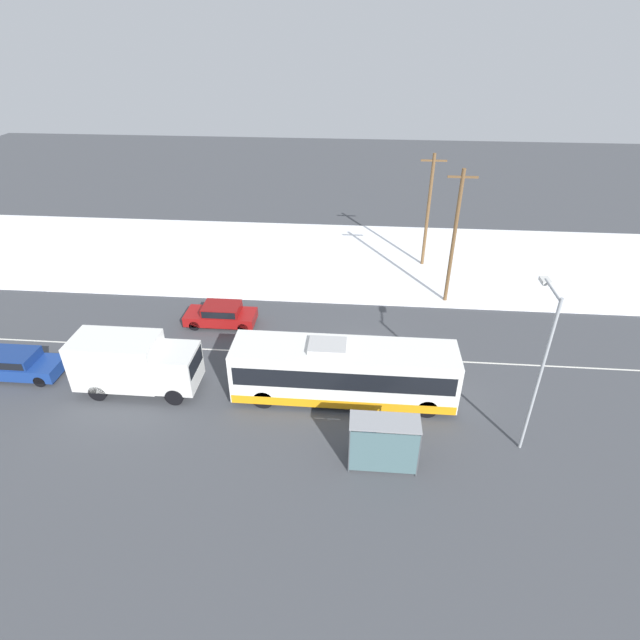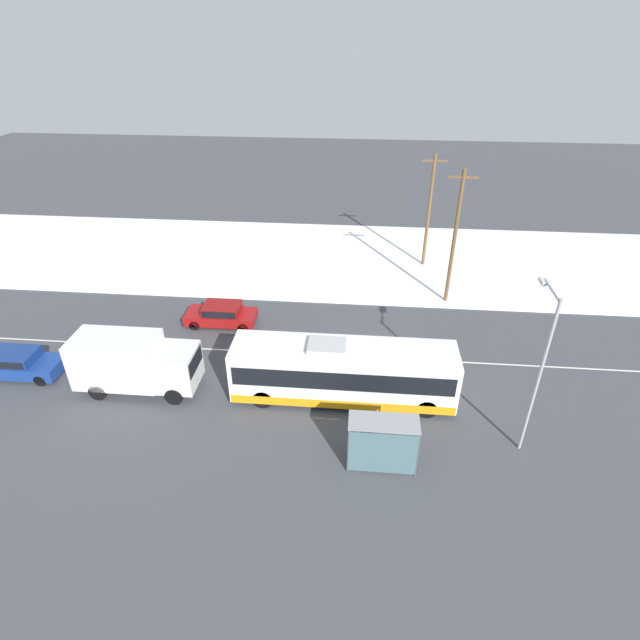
{
  "view_description": "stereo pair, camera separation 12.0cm",
  "coord_description": "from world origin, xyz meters",
  "px_view_note": "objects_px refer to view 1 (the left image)",
  "views": [
    {
      "loc": [
        -0.44,
        -23.13,
        16.34
      ],
      "look_at": [
        -2.54,
        1.51,
        1.4
      ],
      "focal_mm": 28.0,
      "sensor_mm": 36.0,
      "label": 1
    },
    {
      "loc": [
        -0.32,
        -23.12,
        16.34
      ],
      "look_at": [
        -2.54,
        1.51,
        1.4
      ],
      "focal_mm": 28.0,
      "sensor_mm": 36.0,
      "label": 2
    }
  ],
  "objects_px": {
    "box_truck": "(133,362)",
    "streetlamp": "(541,355)",
    "utility_pole_snowlot": "(428,210)",
    "pedestrian_at_stop": "(369,430)",
    "city_bus": "(344,372)",
    "parked_car_near_truck": "(15,363)",
    "utility_pole_roadside": "(454,237)",
    "bus_shelter": "(384,439)",
    "sedan_car": "(221,314)"
  },
  "relations": [
    {
      "from": "pedestrian_at_stop",
      "to": "utility_pole_snowlot",
      "type": "height_order",
      "value": "utility_pole_snowlot"
    },
    {
      "from": "box_truck",
      "to": "city_bus",
      "type": "bearing_deg",
      "value": 1.5
    },
    {
      "from": "box_truck",
      "to": "utility_pole_snowlot",
      "type": "relative_size",
      "value": 0.72
    },
    {
      "from": "city_bus",
      "to": "sedan_car",
      "type": "xyz_separation_m",
      "value": [
        -7.83,
        6.3,
        -0.78
      ]
    },
    {
      "from": "city_bus",
      "to": "box_truck",
      "type": "xyz_separation_m",
      "value": [
        -10.51,
        -0.28,
        0.12
      ]
    },
    {
      "from": "parked_car_near_truck",
      "to": "pedestrian_at_stop",
      "type": "relative_size",
      "value": 2.8
    },
    {
      "from": "utility_pole_roadside",
      "to": "utility_pole_snowlot",
      "type": "relative_size",
      "value": 1.05
    },
    {
      "from": "city_bus",
      "to": "parked_car_near_truck",
      "type": "height_order",
      "value": "city_bus"
    },
    {
      "from": "city_bus",
      "to": "box_truck",
      "type": "distance_m",
      "value": 10.51
    },
    {
      "from": "streetlamp",
      "to": "utility_pole_snowlot",
      "type": "relative_size",
      "value": 0.89
    },
    {
      "from": "utility_pole_snowlot",
      "to": "box_truck",
      "type": "bearing_deg",
      "value": -133.91
    },
    {
      "from": "pedestrian_at_stop",
      "to": "utility_pole_snowlot",
      "type": "bearing_deg",
      "value": 78.14
    },
    {
      "from": "city_bus",
      "to": "bus_shelter",
      "type": "xyz_separation_m",
      "value": [
        1.86,
        -4.59,
        0.14
      ]
    },
    {
      "from": "pedestrian_at_stop",
      "to": "utility_pole_roadside",
      "type": "bearing_deg",
      "value": 69.71
    },
    {
      "from": "box_truck",
      "to": "utility_pole_snowlot",
      "type": "xyz_separation_m",
      "value": [
        15.89,
        16.51,
        2.76
      ]
    },
    {
      "from": "sedan_car",
      "to": "city_bus",
      "type": "bearing_deg",
      "value": 141.17
    },
    {
      "from": "box_truck",
      "to": "bus_shelter",
      "type": "distance_m",
      "value": 13.1
    },
    {
      "from": "bus_shelter",
      "to": "utility_pole_snowlot",
      "type": "distance_m",
      "value": 21.3
    },
    {
      "from": "box_truck",
      "to": "pedestrian_at_stop",
      "type": "height_order",
      "value": "box_truck"
    },
    {
      "from": "sedan_car",
      "to": "utility_pole_roadside",
      "type": "xyz_separation_m",
      "value": [
        14.23,
        4.19,
        3.87
      ]
    },
    {
      "from": "city_bus",
      "to": "utility_pole_snowlot",
      "type": "distance_m",
      "value": 17.35
    },
    {
      "from": "sedan_car",
      "to": "streetlamp",
      "type": "distance_m",
      "value": 18.51
    },
    {
      "from": "parked_car_near_truck",
      "to": "utility_pole_snowlot",
      "type": "distance_m",
      "value": 28.02
    },
    {
      "from": "sedan_car",
      "to": "bus_shelter",
      "type": "xyz_separation_m",
      "value": [
        9.69,
        -10.89,
        0.92
      ]
    },
    {
      "from": "streetlamp",
      "to": "utility_pole_snowlot",
      "type": "distance_m",
      "value": 18.85
    },
    {
      "from": "box_truck",
      "to": "streetlamp",
      "type": "distance_m",
      "value": 18.89
    },
    {
      "from": "bus_shelter",
      "to": "utility_pole_snowlot",
      "type": "xyz_separation_m",
      "value": [
        3.53,
        20.83,
        2.73
      ]
    },
    {
      "from": "parked_car_near_truck",
      "to": "utility_pole_snowlot",
      "type": "relative_size",
      "value": 0.56
    },
    {
      "from": "box_truck",
      "to": "sedan_car",
      "type": "height_order",
      "value": "box_truck"
    },
    {
      "from": "streetlamp",
      "to": "utility_pole_snowlot",
      "type": "bearing_deg",
      "value": 98.01
    },
    {
      "from": "parked_car_near_truck",
      "to": "pedestrian_at_stop",
      "type": "xyz_separation_m",
      "value": [
        18.6,
        -3.71,
        0.25
      ]
    },
    {
      "from": "utility_pole_snowlot",
      "to": "parked_car_near_truck",
      "type": "bearing_deg",
      "value": -144.92
    },
    {
      "from": "city_bus",
      "to": "pedestrian_at_stop",
      "type": "xyz_separation_m",
      "value": [
        1.25,
        -3.44,
        -0.5
      ]
    },
    {
      "from": "utility_pole_snowlot",
      "to": "utility_pole_roadside",
      "type": "bearing_deg",
      "value": -79.96
    },
    {
      "from": "parked_car_near_truck",
      "to": "streetlamp",
      "type": "distance_m",
      "value": 25.8
    },
    {
      "from": "box_truck",
      "to": "utility_pole_snowlot",
      "type": "height_order",
      "value": "utility_pole_snowlot"
    },
    {
      "from": "parked_car_near_truck",
      "to": "pedestrian_at_stop",
      "type": "height_order",
      "value": "pedestrian_at_stop"
    },
    {
      "from": "parked_car_near_truck",
      "to": "utility_pole_snowlot",
      "type": "height_order",
      "value": "utility_pole_snowlot"
    },
    {
      "from": "city_bus",
      "to": "utility_pole_snowlot",
      "type": "relative_size",
      "value": 1.29
    },
    {
      "from": "city_bus",
      "to": "parked_car_near_truck",
      "type": "distance_m",
      "value": 17.37
    },
    {
      "from": "box_truck",
      "to": "streetlamp",
      "type": "height_order",
      "value": "streetlamp"
    },
    {
      "from": "pedestrian_at_stop",
      "to": "bus_shelter",
      "type": "height_order",
      "value": "bus_shelter"
    },
    {
      "from": "utility_pole_snowlot",
      "to": "pedestrian_at_stop",
      "type": "bearing_deg",
      "value": -101.86
    },
    {
      "from": "city_bus",
      "to": "bus_shelter",
      "type": "bearing_deg",
      "value": -67.94
    },
    {
      "from": "pedestrian_at_stop",
      "to": "streetlamp",
      "type": "height_order",
      "value": "streetlamp"
    },
    {
      "from": "parked_car_near_truck",
      "to": "bus_shelter",
      "type": "height_order",
      "value": "bus_shelter"
    },
    {
      "from": "city_bus",
      "to": "box_truck",
      "type": "bearing_deg",
      "value": -178.5
    },
    {
      "from": "sedan_car",
      "to": "pedestrian_at_stop",
      "type": "distance_m",
      "value": 13.32
    },
    {
      "from": "box_truck",
      "to": "parked_car_near_truck",
      "type": "xyz_separation_m",
      "value": [
        -6.84,
        0.55,
        -0.87
      ]
    },
    {
      "from": "city_bus",
      "to": "utility_pole_snowlot",
      "type": "height_order",
      "value": "utility_pole_snowlot"
    }
  ]
}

